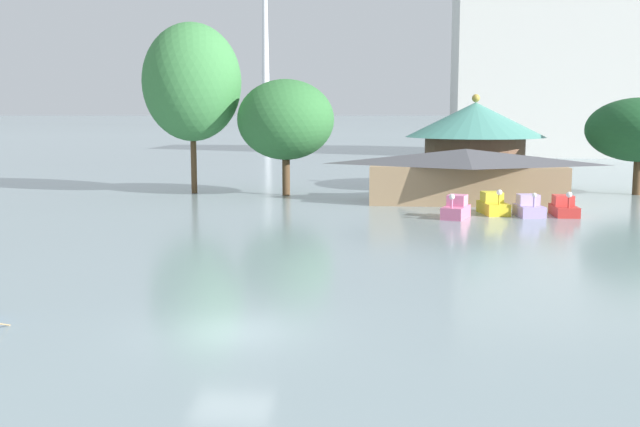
{
  "coord_description": "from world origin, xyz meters",
  "views": [
    {
      "loc": [
        4.97,
        -22.09,
        6.82
      ],
      "look_at": [
        1.24,
        15.29,
        1.63
      ],
      "focal_mm": 42.05,
      "sensor_mm": 36.0,
      "label": 1
    }
  ],
  "objects_px": {
    "background_building_block": "(582,61)",
    "pedal_boat_red": "(564,208)",
    "pedal_boat_pink": "(456,209)",
    "pedal_boat_lavender": "(529,208)",
    "pedal_boat_yellow": "(493,205)",
    "shoreline_tree_mid": "(286,120)",
    "shoreline_tree_right": "(640,130)",
    "shoreline_tree_tall_left": "(192,82)",
    "boathouse": "(465,174)",
    "green_roof_pavilion": "(475,138)"
  },
  "relations": [
    {
      "from": "pedal_boat_pink",
      "to": "shoreline_tree_mid",
      "type": "bearing_deg",
      "value": -114.27
    },
    {
      "from": "pedal_boat_red",
      "to": "shoreline_tree_tall_left",
      "type": "distance_m",
      "value": 30.74
    },
    {
      "from": "pedal_boat_lavender",
      "to": "shoreline_tree_right",
      "type": "bearing_deg",
      "value": 132.85
    },
    {
      "from": "pedal_boat_lavender",
      "to": "boathouse",
      "type": "xyz_separation_m",
      "value": [
        -3.45,
        7.25,
        1.53
      ]
    },
    {
      "from": "pedal_boat_yellow",
      "to": "green_roof_pavilion",
      "type": "height_order",
      "value": "green_roof_pavilion"
    },
    {
      "from": "pedal_boat_pink",
      "to": "pedal_boat_yellow",
      "type": "distance_m",
      "value": 3.43
    },
    {
      "from": "pedal_boat_red",
      "to": "green_roof_pavilion",
      "type": "distance_m",
      "value": 17.87
    },
    {
      "from": "pedal_boat_yellow",
      "to": "background_building_block",
      "type": "bearing_deg",
      "value": 152.23
    },
    {
      "from": "pedal_boat_red",
      "to": "shoreline_tree_mid",
      "type": "distance_m",
      "value": 22.77
    },
    {
      "from": "pedal_boat_lavender",
      "to": "shoreline_tree_right",
      "type": "relative_size",
      "value": 0.29
    },
    {
      "from": "pedal_boat_pink",
      "to": "background_building_block",
      "type": "bearing_deg",
      "value": 179.75
    },
    {
      "from": "pedal_boat_lavender",
      "to": "shoreline_tree_tall_left",
      "type": "height_order",
      "value": "shoreline_tree_tall_left"
    },
    {
      "from": "boathouse",
      "to": "background_building_block",
      "type": "bearing_deg",
      "value": 69.87
    },
    {
      "from": "pedal_boat_pink",
      "to": "shoreline_tree_tall_left",
      "type": "xyz_separation_m",
      "value": [
        -20.44,
        12.48,
        8.49
      ]
    },
    {
      "from": "pedal_boat_pink",
      "to": "pedal_boat_lavender",
      "type": "xyz_separation_m",
      "value": [
        4.77,
        1.31,
        -0.03
      ]
    },
    {
      "from": "shoreline_tree_tall_left",
      "to": "shoreline_tree_mid",
      "type": "bearing_deg",
      "value": -5.5
    },
    {
      "from": "pedal_boat_pink",
      "to": "shoreline_tree_right",
      "type": "relative_size",
      "value": 0.34
    },
    {
      "from": "pedal_boat_lavender",
      "to": "pedal_boat_red",
      "type": "height_order",
      "value": "pedal_boat_red"
    },
    {
      "from": "pedal_boat_yellow",
      "to": "background_building_block",
      "type": "xyz_separation_m",
      "value": [
        21.32,
        67.97,
        13.61
      ]
    },
    {
      "from": "shoreline_tree_right",
      "to": "shoreline_tree_mid",
      "type": "bearing_deg",
      "value": -173.58
    },
    {
      "from": "pedal_boat_lavender",
      "to": "background_building_block",
      "type": "xyz_separation_m",
      "value": [
        19.15,
        68.9,
        13.63
      ]
    },
    {
      "from": "pedal_boat_lavender",
      "to": "boathouse",
      "type": "relative_size",
      "value": 0.16
    },
    {
      "from": "shoreline_tree_mid",
      "to": "pedal_boat_lavender",
      "type": "bearing_deg",
      "value": -30.89
    },
    {
      "from": "green_roof_pavilion",
      "to": "shoreline_tree_right",
      "type": "bearing_deg",
      "value": -16.96
    },
    {
      "from": "pedal_boat_red",
      "to": "background_building_block",
      "type": "xyz_separation_m",
      "value": [
        16.82,
        68.37,
        13.66
      ]
    },
    {
      "from": "pedal_boat_yellow",
      "to": "pedal_boat_red",
      "type": "xyz_separation_m",
      "value": [
        4.5,
        -0.4,
        -0.05
      ]
    },
    {
      "from": "pedal_boat_pink",
      "to": "pedal_boat_red",
      "type": "bearing_deg",
      "value": 123.01
    },
    {
      "from": "shoreline_tree_tall_left",
      "to": "pedal_boat_pink",
      "type": "bearing_deg",
      "value": -31.4
    },
    {
      "from": "shoreline_tree_right",
      "to": "pedal_boat_lavender",
      "type": "bearing_deg",
      "value": -128.78
    },
    {
      "from": "green_roof_pavilion",
      "to": "background_building_block",
      "type": "height_order",
      "value": "background_building_block"
    },
    {
      "from": "pedal_boat_lavender",
      "to": "pedal_boat_pink",
      "type": "bearing_deg",
      "value": -83.06
    },
    {
      "from": "pedal_boat_lavender",
      "to": "shoreline_tree_mid",
      "type": "height_order",
      "value": "shoreline_tree_mid"
    },
    {
      "from": "pedal_boat_yellow",
      "to": "green_roof_pavilion",
      "type": "xyz_separation_m",
      "value": [
        0.42,
        16.56,
        3.81
      ]
    },
    {
      "from": "pedal_boat_yellow",
      "to": "shoreline_tree_right",
      "type": "bearing_deg",
      "value": 123.7
    },
    {
      "from": "pedal_boat_pink",
      "to": "pedal_boat_lavender",
      "type": "bearing_deg",
      "value": 123.88
    },
    {
      "from": "pedal_boat_yellow",
      "to": "pedal_boat_lavender",
      "type": "xyz_separation_m",
      "value": [
        2.17,
        -0.92,
        -0.02
      ]
    },
    {
      "from": "pedal_boat_red",
      "to": "boathouse",
      "type": "relative_size",
      "value": 0.19
    },
    {
      "from": "pedal_boat_red",
      "to": "pedal_boat_lavender",
      "type": "bearing_deg",
      "value": -78.62
    },
    {
      "from": "shoreline_tree_tall_left",
      "to": "background_building_block",
      "type": "relative_size",
      "value": 0.36
    },
    {
      "from": "pedal_boat_yellow",
      "to": "shoreline_tree_right",
      "type": "height_order",
      "value": "shoreline_tree_right"
    },
    {
      "from": "pedal_boat_pink",
      "to": "pedal_boat_yellow",
      "type": "bearing_deg",
      "value": 149.22
    },
    {
      "from": "pedal_boat_lavender",
      "to": "shoreline_tree_right",
      "type": "height_order",
      "value": "shoreline_tree_right"
    },
    {
      "from": "pedal_boat_yellow",
      "to": "pedal_boat_lavender",
      "type": "height_order",
      "value": "pedal_boat_yellow"
    },
    {
      "from": "pedal_boat_yellow",
      "to": "shoreline_tree_mid",
      "type": "bearing_deg",
      "value": -132.27
    },
    {
      "from": "pedal_boat_pink",
      "to": "green_roof_pavilion",
      "type": "height_order",
      "value": "green_roof_pavilion"
    },
    {
      "from": "pedal_boat_red",
      "to": "green_roof_pavilion",
      "type": "xyz_separation_m",
      "value": [
        -4.09,
        16.96,
        3.86
      ]
    },
    {
      "from": "pedal_boat_yellow",
      "to": "shoreline_tree_tall_left",
      "type": "height_order",
      "value": "shoreline_tree_tall_left"
    },
    {
      "from": "pedal_boat_lavender",
      "to": "shoreline_tree_tall_left",
      "type": "distance_m",
      "value": 28.87
    },
    {
      "from": "background_building_block",
      "to": "pedal_boat_red",
      "type": "bearing_deg",
      "value": -103.82
    },
    {
      "from": "pedal_boat_pink",
      "to": "boathouse",
      "type": "bearing_deg",
      "value": -170.21
    }
  ]
}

